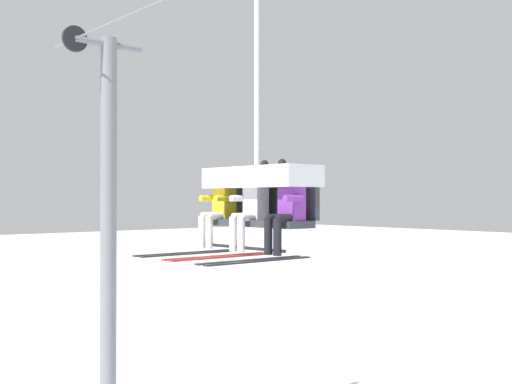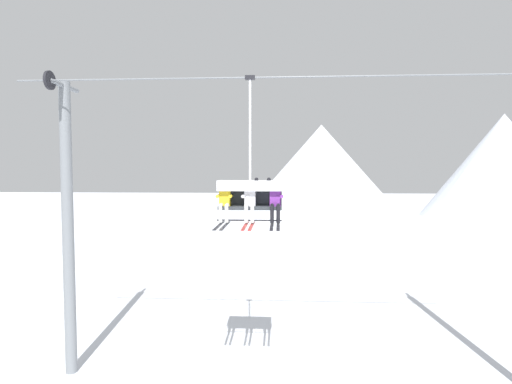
% 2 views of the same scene
% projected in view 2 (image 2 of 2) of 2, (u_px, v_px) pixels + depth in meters
% --- Properties ---
extents(ground_plane, '(200.00, 200.00, 0.00)m').
position_uv_depth(ground_plane, '(258.00, 378.00, 12.77)').
color(ground_plane, silver).
extents(mountain_peak_west, '(23.07, 23.07, 13.15)m').
position_uv_depth(mountain_peak_west, '(321.00, 170.00, 58.16)').
color(mountain_peak_west, white).
rests_on(mountain_peak_west, ground_plane).
extents(mountain_peak_central, '(21.06, 21.06, 14.27)m').
position_uv_depth(mountain_peak_central, '(503.00, 166.00, 54.72)').
color(mountain_peak_central, silver).
rests_on(mountain_peak_central, ground_plane).
extents(lift_tower_near, '(0.36, 1.88, 9.58)m').
position_uv_depth(lift_tower_near, '(68.00, 222.00, 12.84)').
color(lift_tower_near, slate).
rests_on(lift_tower_near, ground_plane).
extents(lift_cable, '(16.32, 0.05, 0.05)m').
position_uv_depth(lift_cable, '(292.00, 77.00, 11.39)').
color(lift_cable, slate).
extents(chairlift_chair, '(1.89, 0.74, 4.17)m').
position_uv_depth(chairlift_chair, '(250.00, 189.00, 11.71)').
color(chairlift_chair, '#33383D').
extents(skier_yellow, '(0.46, 1.70, 1.23)m').
position_uv_depth(skier_yellow, '(224.00, 201.00, 11.56)').
color(skier_yellow, yellow).
extents(skier_white, '(0.48, 1.70, 1.34)m').
position_uv_depth(skier_white, '(250.00, 200.00, 11.52)').
color(skier_white, silver).
extents(skier_purple, '(0.48, 1.70, 1.34)m').
position_uv_depth(skier_purple, '(275.00, 200.00, 11.48)').
color(skier_purple, purple).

